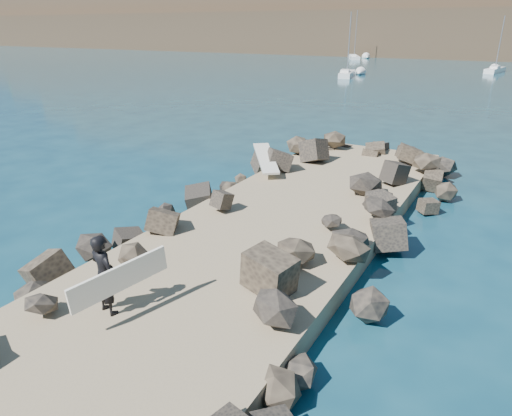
{
  "coord_description": "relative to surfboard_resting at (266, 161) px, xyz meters",
  "views": [
    {
      "loc": [
        5.85,
        -11.21,
        6.19
      ],
      "look_at": [
        0.0,
        -1.0,
        1.5
      ],
      "focal_mm": 32.0,
      "sensor_mm": 36.0,
      "label": 1
    }
  ],
  "objects": [
    {
      "name": "riprap_left",
      "position": [
        -0.08,
        -6.24,
        -0.54
      ],
      "size": [
        2.6,
        22.0,
        1.0
      ],
      "primitive_type": "cube",
      "color": "black",
      "rests_on": "ground"
    },
    {
      "name": "surfboard_resting",
      "position": [
        0.0,
        0.0,
        0.0
      ],
      "size": [
        2.17,
        2.48,
        0.09
      ],
      "primitive_type": "cube",
      "rotation": [
        0.0,
        0.0,
        0.67
      ],
      "color": "silver",
      "rests_on": "riprap_left"
    },
    {
      "name": "riprap_right",
      "position": [
        5.72,
        -6.24,
        -0.54
      ],
      "size": [
        2.6,
        22.0,
        1.0
      ],
      "primitive_type": "cube",
      "color": "black",
      "rests_on": "ground"
    },
    {
      "name": "ground",
      "position": [
        2.82,
        -4.74,
        -1.04
      ],
      "size": [
        800.0,
        800.0,
        0.0
      ],
      "primitive_type": "plane",
      "color": "#0F384C",
      "rests_on": "ground"
    },
    {
      "name": "sailboat_b",
      "position": [
        4.61,
        60.63,
        -0.7
      ],
      "size": [
        2.52,
        6.52,
        7.76
      ],
      "color": "white",
      "rests_on": "ground"
    },
    {
      "name": "jetty",
      "position": [
        2.82,
        -6.74,
        -0.74
      ],
      "size": [
        6.0,
        26.0,
        0.6
      ],
      "primitive_type": "cube",
      "color": "#8C7759",
      "rests_on": "ground"
    },
    {
      "name": "sailboat_a",
      "position": [
        -12.06,
        44.51,
        -0.7
      ],
      "size": [
        2.89,
        6.83,
        8.09
      ],
      "color": "white",
      "rests_on": "ground"
    },
    {
      "name": "surfer_with_board",
      "position": [
        2.0,
        -10.44,
        0.45
      ],
      "size": [
        1.11,
        2.14,
        1.77
      ],
      "color": "black",
      "rests_on": "jetty"
    },
    {
      "name": "sailboat_e",
      "position": [
        -22.6,
        78.98,
        -0.7
      ],
      "size": [
        4.69,
        7.83,
        9.33
      ],
      "color": "white",
      "rests_on": "ground"
    }
  ]
}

